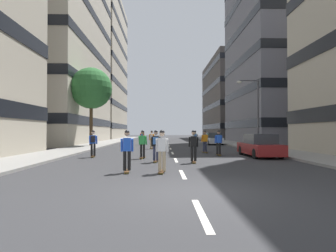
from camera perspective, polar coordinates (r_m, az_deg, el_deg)
name	(u,v)px	position (r m, az deg, el deg)	size (l,w,h in m)	color
ground_plane	(169,145)	(32.78, 0.12, -4.10)	(151.41, 151.41, 0.00)	#333335
sidewalk_left	(104,143)	(36.77, -13.69, -3.63)	(3.43, 69.40, 0.14)	gray
sidewalk_right	(231,143)	(37.16, 13.52, -3.61)	(3.43, 69.40, 0.14)	gray
lane_markings	(168,145)	(33.05, 0.11, -4.07)	(0.16, 57.20, 0.01)	silver
building_left_mid	(48,20)	(44.07, -24.53, 20.20)	(13.59, 22.16, 35.11)	#BCB29E
building_left_far	(92,68)	(64.97, -16.18, 12.00)	(13.59, 21.91, 32.57)	#B2A893
building_right_mid	(285,50)	(43.43, 24.01, 14.88)	(13.59, 16.95, 27.01)	slate
building_right_far	(238,99)	(64.17, 15.01, 5.62)	(13.59, 22.33, 18.16)	#4C4744
parked_car_near	(260,146)	(18.77, 19.28, -4.17)	(1.82, 4.40, 1.52)	maroon
parked_car_mid	(213,139)	(34.06, 9.84, -2.79)	(1.82, 4.40, 1.52)	#B2B7BF
street_tree_near	(91,89)	(30.64, -16.32, 7.82)	(4.55, 4.55, 8.60)	#4C3823
streetlamp_right	(254,106)	(26.35, 18.22, 4.22)	(2.13, 0.30, 6.50)	#3F3F44
skater_0	(156,144)	(14.60, -2.67, -3.90)	(0.55, 0.92, 1.78)	brown
skater_1	(127,149)	(11.11, -8.90, -4.93)	(0.55, 0.91, 1.78)	brown
skater_2	(194,145)	(14.32, 5.57, -4.07)	(0.54, 0.91, 1.78)	brown
skater_3	(93,142)	(17.97, -15.96, -3.32)	(0.55, 0.92, 1.78)	brown
skater_4	(195,136)	(38.35, 5.78, -2.18)	(0.56, 0.92, 1.78)	brown
skater_5	(205,140)	(20.92, 8.01, -3.11)	(0.57, 0.92, 1.78)	brown
skater_6	(143,143)	(16.52, -5.55, -3.67)	(0.57, 0.92, 1.78)	brown
skater_7	(152,138)	(25.25, -3.58, -2.70)	(0.56, 0.92, 1.78)	brown
skater_8	(195,138)	(28.53, 5.95, -2.51)	(0.54, 0.91, 1.78)	brown
skater_9	(142,137)	(32.73, -5.64, -2.32)	(0.54, 0.91, 1.78)	brown
skater_10	(162,149)	(10.84, -1.31, -5.04)	(0.56, 0.92, 1.78)	brown
skater_11	(219,142)	(18.89, 10.92, -3.33)	(0.54, 0.90, 1.78)	brown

